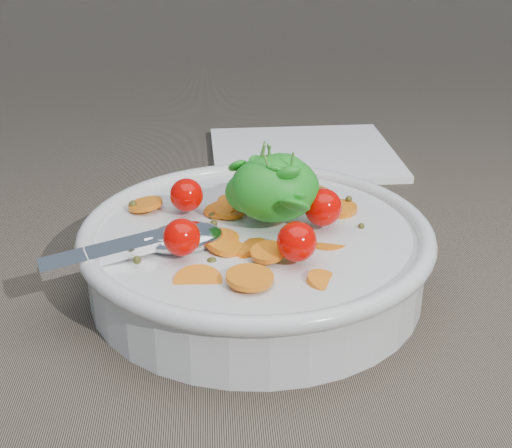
{
  "coord_description": "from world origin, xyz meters",
  "views": [
    {
      "loc": [
        -0.05,
        -0.44,
        0.25
      ],
      "look_at": [
        -0.03,
        -0.02,
        0.05
      ],
      "focal_mm": 50.0,
      "sensor_mm": 36.0,
      "label": 1
    }
  ],
  "objects": [
    {
      "name": "ground",
      "position": [
        0.0,
        0.0,
        0.0
      ],
      "size": [
        6.0,
        6.0,
        0.0
      ],
      "primitive_type": "plane",
      "color": "#6B5D4C",
      "rests_on": "ground"
    },
    {
      "name": "bowl",
      "position": [
        -0.03,
        -0.02,
        0.03
      ],
      "size": [
        0.25,
        0.24,
        0.1
      ],
      "color": "silver",
      "rests_on": "ground"
    },
    {
      "name": "napkin",
      "position": [
        0.04,
        0.24,
        0.0
      ],
      "size": [
        0.19,
        0.16,
        0.01
      ],
      "primitive_type": "cube",
      "rotation": [
        0.0,
        0.0,
        0.02
      ],
      "color": "white",
      "rests_on": "ground"
    }
  ]
}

